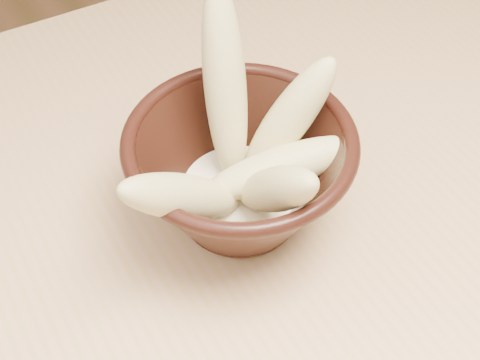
# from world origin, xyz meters

# --- Properties ---
(table) EXTENTS (1.20, 0.80, 0.75)m
(table) POSITION_xyz_m (0.00, 0.00, 0.67)
(table) COLOR tan
(table) RESTS_ON ground
(bowl) EXTENTS (0.19, 0.19, 0.10)m
(bowl) POSITION_xyz_m (-0.04, 0.02, 0.81)
(bowl) COLOR black
(bowl) RESTS_ON table
(milk_puddle) EXTENTS (0.11, 0.11, 0.01)m
(milk_puddle) POSITION_xyz_m (-0.04, 0.02, 0.78)
(milk_puddle) COLOR #FFEFCD
(milk_puddle) RESTS_ON bowl
(banana_upright) EXTENTS (0.06, 0.10, 0.17)m
(banana_upright) POSITION_xyz_m (-0.03, 0.07, 0.87)
(banana_upright) COLOR tan
(banana_upright) RESTS_ON bowl
(banana_left) EXTENTS (0.13, 0.06, 0.12)m
(banana_left) POSITION_xyz_m (-0.10, 0.00, 0.84)
(banana_left) COLOR tan
(banana_left) RESTS_ON bowl
(banana_right) EXTENTS (0.10, 0.05, 0.13)m
(banana_right) POSITION_xyz_m (0.00, 0.03, 0.84)
(banana_right) COLOR tan
(banana_right) RESTS_ON bowl
(banana_across) EXTENTS (0.14, 0.07, 0.06)m
(banana_across) POSITION_xyz_m (-0.02, 0.00, 0.82)
(banana_across) COLOR tan
(banana_across) RESTS_ON bowl
(banana_front) EXTENTS (0.04, 0.11, 0.12)m
(banana_front) POSITION_xyz_m (-0.04, -0.02, 0.84)
(banana_front) COLOR tan
(banana_front) RESTS_ON bowl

